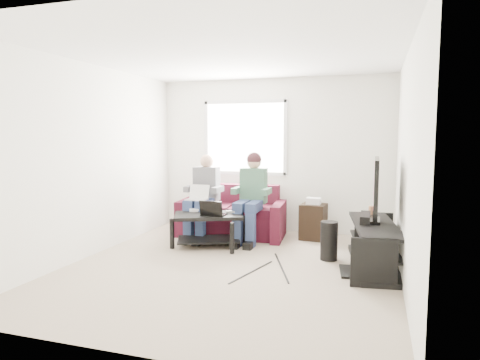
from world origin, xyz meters
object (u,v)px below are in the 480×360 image
object	(u,v)px
subwoofer	(329,241)
sofa	(233,217)
end_table	(313,221)
coffee_table	(208,222)
tv_stand	(374,247)
tv	(376,186)

from	to	relation	value
subwoofer	sofa	bearing A→B (deg)	149.93
sofa	end_table	distance (m)	1.32
coffee_table	tv_stand	bearing A→B (deg)	-6.61
tv	subwoofer	size ratio (longest dim) A/B	2.15
subwoofer	coffee_table	bearing A→B (deg)	175.10
sofa	tv	world-z (taller)	tv
subwoofer	end_table	world-z (taller)	end_table
coffee_table	subwoofer	world-z (taller)	subwoofer
tv_stand	end_table	size ratio (longest dim) A/B	2.58
tv	end_table	world-z (taller)	tv
coffee_table	end_table	distance (m)	1.69
tv	end_table	bearing A→B (deg)	130.04
coffee_table	end_table	bearing A→B (deg)	33.32
coffee_table	tv	bearing A→B (deg)	-4.19
coffee_table	tv_stand	size ratio (longest dim) A/B	0.67
subwoofer	end_table	xyz separation A→B (m)	(-0.36, 1.08, 0.04)
coffee_table	tv_stand	xyz separation A→B (m)	(2.34, -0.27, -0.12)
end_table	tv	bearing A→B (deg)	-49.96
tv_stand	end_table	distance (m)	1.52
sofa	tv	xyz separation A→B (m)	(2.24, -0.99, 0.70)
subwoofer	end_table	distance (m)	1.14
sofa	tv_stand	xyz separation A→B (m)	(2.24, -1.09, -0.06)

